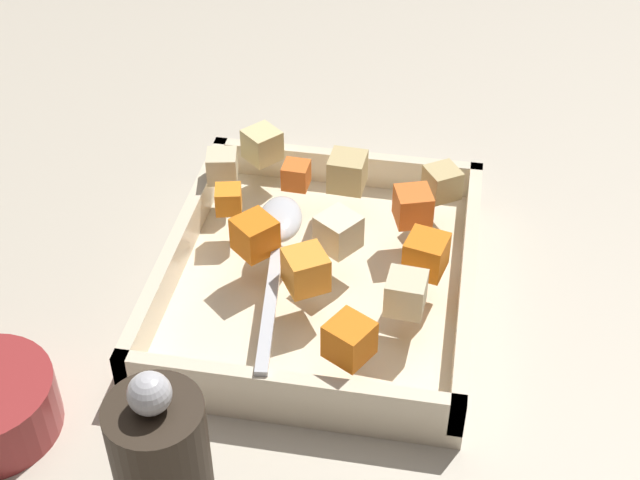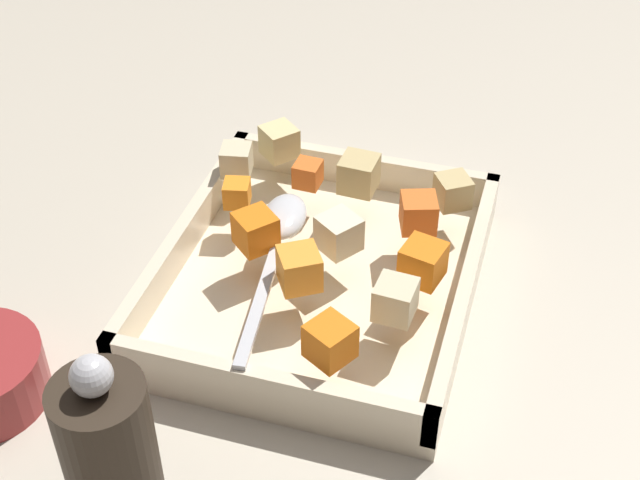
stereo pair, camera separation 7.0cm
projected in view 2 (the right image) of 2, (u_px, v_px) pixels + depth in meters
The scene contains 16 objects.
ground_plane at pixel (326, 300), 0.81m from camera, with size 4.00×4.00×0.00m, color #BCB29E.
baking_dish at pixel (320, 279), 0.81m from camera, with size 0.31×0.27×0.05m.
carrot_chunk_mid_right at pixel (299, 269), 0.75m from camera, with size 0.03×0.03×0.03m, color orange.
carrot_chunk_near_left at pixel (308, 174), 0.86m from camera, with size 0.02×0.02×0.02m, color orange.
carrot_chunk_far_right at pixel (237, 193), 0.83m from camera, with size 0.02×0.02×0.02m, color orange.
carrot_chunk_corner_sw at pixel (330, 341), 0.68m from camera, with size 0.03×0.03×0.03m, color orange.
carrot_chunk_under_handle at pixel (254, 234), 0.78m from camera, with size 0.03×0.03×0.03m, color orange.
carrot_chunk_heap_side at pixel (422, 264), 0.75m from camera, with size 0.03×0.03×0.03m, color orange.
carrot_chunk_far_left at pixel (419, 213), 0.80m from camera, with size 0.03×0.03×0.03m, color orange.
potato_chunk_front_center at pixel (279, 141), 0.89m from camera, with size 0.03×0.03×0.03m, color #E0CC89.
potato_chunk_corner_se at pixel (395, 300), 0.72m from camera, with size 0.03×0.03×0.03m, color beige.
potato_chunk_corner_nw at pixel (453, 191), 0.83m from camera, with size 0.03×0.03×0.03m, color tan.
potato_chunk_rim_edge at pixel (236, 160), 0.87m from camera, with size 0.03×0.03×0.03m, color beige.
potato_chunk_near_right at pixel (358, 174), 0.85m from camera, with size 0.03×0.03×0.03m, color tan.
potato_chunk_corner_ne at pixel (339, 233), 0.78m from camera, with size 0.03×0.03×0.03m, color beige.
serving_spoon at pixel (282, 226), 0.80m from camera, with size 0.21×0.05×0.02m.
Camera 2 is at (0.57, 0.16, 0.56)m, focal length 50.95 mm.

